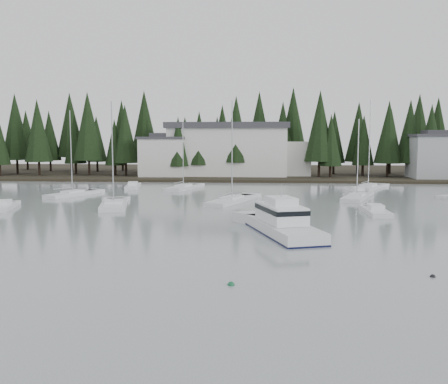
{
  "coord_description": "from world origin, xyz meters",
  "views": [
    {
      "loc": [
        2.18,
        -21.6,
        8.2
      ],
      "look_at": [
        -1.88,
        30.96,
        2.5
      ],
      "focal_mm": 40.0,
      "sensor_mm": 36.0,
      "label": 1
    }
  ],
  "objects_px": {
    "sailboat_0": "(114,206)",
    "sailboat_2": "(183,189)",
    "cabin_cruiser_center": "(282,225)",
    "sailboat_9": "(357,198)",
    "sailboat_3": "(73,195)",
    "runabout_4": "(357,193)",
    "sailboat_5": "(232,202)",
    "runabout_0": "(4,208)",
    "harbor_inn": "(238,150)",
    "runabout_1": "(376,213)",
    "runabout_3": "(133,187)",
    "house_west": "(163,156)",
    "house_east_a": "(438,155)",
    "sailboat_4": "(368,188)"
  },
  "relations": [
    {
      "from": "sailboat_0",
      "to": "sailboat_2",
      "type": "distance_m",
      "value": 21.74
    },
    {
      "from": "cabin_cruiser_center",
      "to": "sailboat_9",
      "type": "height_order",
      "value": "sailboat_9"
    },
    {
      "from": "sailboat_3",
      "to": "runabout_4",
      "type": "height_order",
      "value": "sailboat_3"
    },
    {
      "from": "sailboat_5",
      "to": "runabout_0",
      "type": "bearing_deg",
      "value": 128.25
    },
    {
      "from": "sailboat_3",
      "to": "sailboat_5",
      "type": "relative_size",
      "value": 0.94
    },
    {
      "from": "harbor_inn",
      "to": "cabin_cruiser_center",
      "type": "xyz_separation_m",
      "value": [
        6.9,
        -61.36,
        -5.05
      ]
    },
    {
      "from": "runabout_1",
      "to": "runabout_4",
      "type": "relative_size",
      "value": 1.24
    },
    {
      "from": "harbor_inn",
      "to": "sailboat_5",
      "type": "height_order",
      "value": "sailboat_5"
    },
    {
      "from": "sailboat_3",
      "to": "cabin_cruiser_center",
      "type": "bearing_deg",
      "value": -109.73
    },
    {
      "from": "cabin_cruiser_center",
      "to": "runabout_0",
      "type": "bearing_deg",
      "value": 49.88
    },
    {
      "from": "runabout_3",
      "to": "runabout_4",
      "type": "height_order",
      "value": "same"
    },
    {
      "from": "cabin_cruiser_center",
      "to": "sailboat_0",
      "type": "xyz_separation_m",
      "value": [
        -19.62,
        15.81,
        -0.67
      ]
    },
    {
      "from": "harbor_inn",
      "to": "runabout_0",
      "type": "bearing_deg",
      "value": -117.22
    },
    {
      "from": "runabout_3",
      "to": "cabin_cruiser_center",
      "type": "bearing_deg",
      "value": -158.36
    },
    {
      "from": "house_west",
      "to": "sailboat_0",
      "type": "height_order",
      "value": "sailboat_0"
    },
    {
      "from": "sailboat_3",
      "to": "runabout_3",
      "type": "relative_size",
      "value": 1.86
    },
    {
      "from": "harbor_inn",
      "to": "sailboat_5",
      "type": "xyz_separation_m",
      "value": [
        1.26,
        -40.3,
        -5.71
      ]
    },
    {
      "from": "harbor_inn",
      "to": "sailboat_0",
      "type": "bearing_deg",
      "value": -105.61
    },
    {
      "from": "runabout_1",
      "to": "runabout_4",
      "type": "xyz_separation_m",
      "value": [
        1.71,
        19.68,
        0.0
      ]
    },
    {
      "from": "sailboat_0",
      "to": "sailboat_3",
      "type": "relative_size",
      "value": 1.04
    },
    {
      "from": "house_east_a",
      "to": "runabout_3",
      "type": "relative_size",
      "value": 1.56
    },
    {
      "from": "house_east_a",
      "to": "sailboat_0",
      "type": "height_order",
      "value": "sailboat_0"
    },
    {
      "from": "cabin_cruiser_center",
      "to": "sailboat_4",
      "type": "xyz_separation_m",
      "value": [
        15.41,
        39.57,
        -0.65
      ]
    },
    {
      "from": "harbor_inn",
      "to": "runabout_0",
      "type": "distance_m",
      "value": 54.84
    },
    {
      "from": "runabout_0",
      "to": "runabout_4",
      "type": "distance_m",
      "value": 48.13
    },
    {
      "from": "sailboat_5",
      "to": "runabout_1",
      "type": "height_order",
      "value": "sailboat_5"
    },
    {
      "from": "harbor_inn",
      "to": "sailboat_3",
      "type": "height_order",
      "value": "sailboat_3"
    },
    {
      "from": "sailboat_9",
      "to": "runabout_4",
      "type": "height_order",
      "value": "sailboat_9"
    },
    {
      "from": "house_west",
      "to": "harbor_inn",
      "type": "xyz_separation_m",
      "value": [
        15.04,
        3.34,
        1.12
      ]
    },
    {
      "from": "sailboat_4",
      "to": "sailboat_9",
      "type": "relative_size",
      "value": 1.32
    },
    {
      "from": "harbor_inn",
      "to": "runabout_4",
      "type": "height_order",
      "value": "harbor_inn"
    },
    {
      "from": "cabin_cruiser_center",
      "to": "runabout_1",
      "type": "bearing_deg",
      "value": -58.86
    },
    {
      "from": "runabout_1",
      "to": "sailboat_3",
      "type": "bearing_deg",
      "value": 69.41
    },
    {
      "from": "house_east_a",
      "to": "runabout_3",
      "type": "distance_m",
      "value": 58.51
    },
    {
      "from": "sailboat_3",
      "to": "runabout_1",
      "type": "xyz_separation_m",
      "value": [
        39.47,
        -14.12,
        0.06
      ]
    },
    {
      "from": "harbor_inn",
      "to": "sailboat_9",
      "type": "xyz_separation_m",
      "value": [
        17.99,
        -35.38,
        -5.72
      ]
    },
    {
      "from": "house_west",
      "to": "runabout_4",
      "type": "height_order",
      "value": "house_west"
    },
    {
      "from": "house_east_a",
      "to": "cabin_cruiser_center",
      "type": "height_order",
      "value": "house_east_a"
    },
    {
      "from": "runabout_4",
      "to": "sailboat_3",
      "type": "bearing_deg",
      "value": 85.51
    },
    {
      "from": "house_west",
      "to": "sailboat_5",
      "type": "distance_m",
      "value": 40.66
    },
    {
      "from": "cabin_cruiser_center",
      "to": "sailboat_4",
      "type": "relative_size",
      "value": 0.8
    },
    {
      "from": "house_east_a",
      "to": "sailboat_3",
      "type": "xyz_separation_m",
      "value": [
        -60.93,
        -30.58,
        -4.83
      ]
    },
    {
      "from": "house_east_a",
      "to": "sailboat_4",
      "type": "height_order",
      "value": "sailboat_4"
    },
    {
      "from": "sailboat_0",
      "to": "runabout_4",
      "type": "relative_size",
      "value": 2.37
    },
    {
      "from": "house_east_a",
      "to": "cabin_cruiser_center",
      "type": "xyz_separation_m",
      "value": [
        -32.06,
        -57.02,
        -4.17
      ]
    },
    {
      "from": "house_east_a",
      "to": "sailboat_4",
      "type": "bearing_deg",
      "value": -133.65
    },
    {
      "from": "sailboat_9",
      "to": "harbor_inn",
      "type": "bearing_deg",
      "value": 47.2
    },
    {
      "from": "runabout_3",
      "to": "runabout_4",
      "type": "distance_m",
      "value": 36.02
    },
    {
      "from": "house_east_a",
      "to": "runabout_4",
      "type": "relative_size",
      "value": 1.92
    },
    {
      "from": "cabin_cruiser_center",
      "to": "runabout_4",
      "type": "bearing_deg",
      "value": -39.18
    }
  ]
}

